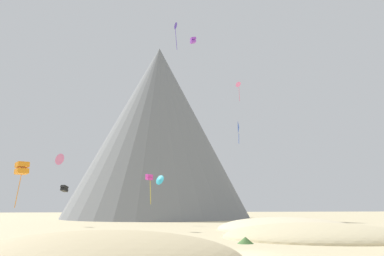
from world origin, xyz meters
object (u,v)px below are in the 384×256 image
Objects in this scene: bush_far_left at (252,229)px; kite_rainbow_high at (239,85)px; bush_far_right at (183,243)px; kite_black_low at (64,189)px; kite_blue_mid at (239,127)px; kite_indigo_high at (175,27)px; bush_ridge_crest at (37,237)px; kite_pink_low at (60,159)px; kite_cyan_low at (160,180)px; kite_violet_high at (193,40)px; kite_orange_low at (22,168)px; bush_low_patch at (271,230)px; rock_massif at (154,134)px; kite_magenta_low at (149,178)px; bush_scatter_east at (245,240)px.

kite_rainbow_high is (4.95, 21.14, 28.02)m from bush_far_left.
bush_far_right is 0.85× the size of kite_black_low.
kite_indigo_high is (-10.69, 3.28, 19.34)m from kite_blue_mid.
kite_pink_low reaches higher than bush_ridge_crest.
kite_indigo_high is at bearing -132.85° from kite_pink_low.
kite_indigo_high is (17.40, 19.49, 35.87)m from bush_ridge_crest.
kite_cyan_low is (1.49, 43.42, 8.34)m from bush_far_right.
kite_violet_high is at bearing 78.55° from bush_far_right.
kite_pink_low is (1.47, -15.53, 3.77)m from kite_black_low.
bush_low_patch is at bearing 151.39° from kite_orange_low.
kite_blue_mid reaches higher than kite_black_low.
kite_cyan_low is at bearing -153.61° from kite_indigo_high.
kite_black_low is at bearing 140.45° from bush_low_patch.
bush_far_right is 45.71m from kite_black_low.
kite_cyan_low is 30.24m from kite_indigo_high.
bush_far_right reaches higher than bush_ridge_crest.
kite_black_low is (-19.72, -42.40, -18.94)m from rock_massif.
kite_blue_mid is 17.45m from kite_magenta_low.
kite_orange_low is 1.15× the size of kite_magenta_low.
kite_pink_low is at bearing -88.35° from kite_violet_high.
bush_low_patch is 40.15m from kite_indigo_high.
bush_scatter_east is at bearing -87.26° from rock_massif.
kite_rainbow_high reaches higher than kite_orange_low.
kite_indigo_high is (-11.56, 14.23, 35.72)m from bush_low_patch.
bush_low_patch is at bearing 131.70° from kite_rainbow_high.
kite_indigo_high is (19.58, -11.48, 29.28)m from kite_black_low.
kite_violet_high is at bearing 91.47° from bush_scatter_east.
kite_cyan_low reaches higher than kite_black_low.
rock_massif is (17.55, 73.36, 25.54)m from bush_ridge_crest.
bush_scatter_east is 45.58m from kite_black_low.
bush_scatter_east is 0.92× the size of kite_pink_low.
kite_black_low is at bearing 45.28° from kite_rainbow_high.
kite_violet_high is (21.43, 3.86, 22.94)m from kite_pink_low.
kite_rainbow_high is at bearing -176.30° from kite_orange_low.
bush_ridge_crest is 28.11m from bush_far_left.
kite_pink_low is at bearing -45.77° from kite_black_low.
kite_rainbow_high is at bearing 36.06° from kite_cyan_low.
bush_far_left is at bearing 126.06° from kite_rainbow_high.
bush_ridge_crest is 0.03× the size of rock_massif.
kite_magenta_low is (13.01, 15.72, 7.77)m from bush_ridge_crest.
kite_violet_high is (23.77, 15.96, 25.49)m from kite_orange_low.
bush_ridge_crest is 1.95× the size of kite_violet_high.
bush_far_right is at bearing -92.02° from rock_massif.
kite_indigo_high is at bearing -101.84° from kite_violet_high.
kite_pink_low is at bearing -56.97° from kite_indigo_high.
bush_low_patch is 32.99m from kite_pink_low.
kite_black_low is at bearing 141.24° from bush_far_left.
rock_massif is 19.90× the size of kite_blue_mid.
bush_ridge_crest is at bearing -55.61° from kite_violet_high.
bush_ridge_crest is at bearing -103.45° from rock_massif.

